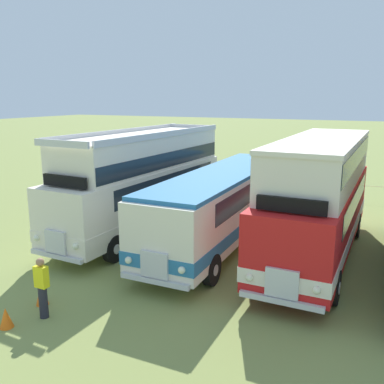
{
  "coord_description": "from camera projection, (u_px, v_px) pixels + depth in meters",
  "views": [
    {
      "loc": [
        -1.48,
        -15.73,
        5.93
      ],
      "look_at": [
        -8.87,
        -0.35,
        2.07
      ],
      "focal_mm": 39.48,
      "sensor_mm": 36.0,
      "label": 1
    }
  ],
  "objects": [
    {
      "name": "bus_first_in_row",
      "position": [
        144.0,
        179.0,
        18.71
      ],
      "size": [
        2.93,
        10.65,
        4.52
      ],
      "color": "silver",
      "rests_on": "ground"
    },
    {
      "name": "bus_second_in_row",
      "position": [
        225.0,
        200.0,
        17.4
      ],
      "size": [
        2.72,
        11.62,
        2.99
      ],
      "color": "silver",
      "rests_on": "ground"
    },
    {
      "name": "bus_third_in_row",
      "position": [
        319.0,
        193.0,
        15.46
      ],
      "size": [
        2.66,
        10.33,
        4.49
      ],
      "color": "red",
      "rests_on": "ground"
    },
    {
      "name": "cone_near_end",
      "position": [
        6.0,
        318.0,
        11.05
      ],
      "size": [
        0.36,
        0.36,
        0.56
      ],
      "primitive_type": "cone",
      "color": "orange",
      "rests_on": "ground"
    },
    {
      "name": "cone_far_end",
      "position": [
        42.0,
        293.0,
        12.25
      ],
      "size": [
        0.36,
        0.36,
        0.7
      ],
      "primitive_type": "cone",
      "color": "orange",
      "rests_on": "ground"
    },
    {
      "name": "marshal_person",
      "position": [
        42.0,
        287.0,
        11.42
      ],
      "size": [
        0.36,
        0.24,
        1.73
      ],
      "color": "#23232D",
      "rests_on": "ground"
    }
  ]
}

